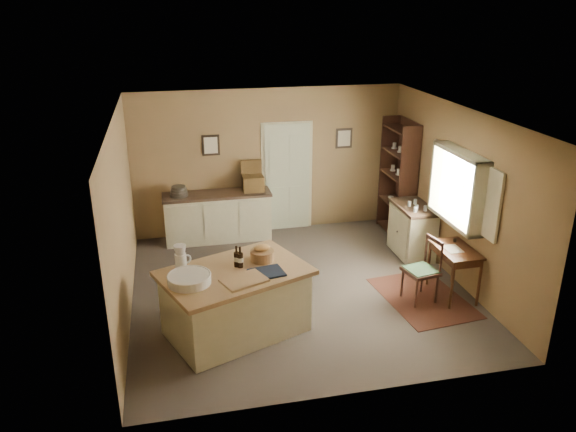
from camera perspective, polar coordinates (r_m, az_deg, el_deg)
name	(u,v)px	position (r m, az deg, el deg)	size (l,w,h in m)	color
ground	(299,289)	(8.71, 1.13, -7.45)	(5.00, 5.00, 0.00)	brown
wall_back	(268,161)	(10.48, -2.01, 5.56)	(5.00, 0.10, 2.70)	olive
wall_front	(355,288)	(5.96, 6.86, -7.31)	(5.00, 0.10, 2.70)	olive
wall_left	(122,221)	(7.98, -16.55, -0.47)	(0.10, 5.00, 2.70)	olive
wall_right	(457,195)	(9.04, 16.81, 2.05)	(0.10, 5.00, 2.70)	olive
ceiling	(300,115)	(7.78, 1.27, 10.26)	(5.00, 5.00, 0.00)	silver
door	(287,176)	(10.60, -0.10, 4.10)	(0.97, 0.06, 2.11)	beige
framed_prints	(279,142)	(10.40, -0.92, 7.56)	(2.82, 0.02, 0.38)	black
window	(460,187)	(8.77, 17.12, 2.83)	(0.25, 1.99, 1.12)	beige
work_island	(235,300)	(7.48, -5.41, -8.51)	(2.14, 1.78, 1.20)	beige
sideboard	(218,215)	(10.34, -7.11, 0.12)	(1.95, 0.55, 1.18)	beige
rug	(423,298)	(8.71, 13.54, -8.06)	(1.10, 1.60, 0.01)	#4C2218
writing_desk	(455,255)	(8.62, 16.62, -3.81)	(0.51, 0.83, 0.82)	#3B1F10
desk_chair	(421,271)	(8.43, 13.33, -5.48)	(0.44, 0.44, 0.94)	black
right_cabinet	(412,230)	(9.89, 12.51, -1.39)	(0.54, 0.97, 0.99)	beige
shelving_unit	(400,178)	(10.60, 11.34, 3.78)	(0.37, 0.97, 2.15)	black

